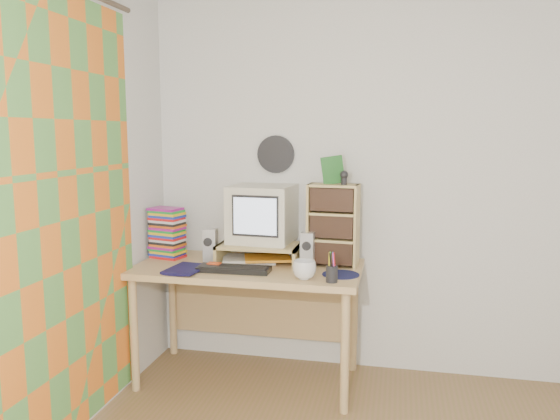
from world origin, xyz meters
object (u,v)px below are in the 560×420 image
at_px(keyboard, 234,269).
at_px(mug, 304,270).
at_px(diary, 171,266).
at_px(crt_monitor, 261,214).
at_px(dvd_stack, 167,236).
at_px(cd_rack, 333,225).
at_px(desk, 251,284).

distance_m(keyboard, mug, 0.45).
bearing_deg(diary, crt_monitor, 42.65).
relative_size(keyboard, diary, 1.81).
xyz_separation_m(dvd_stack, cd_rack, (1.10, 0.02, 0.11)).
distance_m(desk, crt_monitor, 0.45).
bearing_deg(mug, diary, 177.72).
relative_size(desk, crt_monitor, 3.63).
bearing_deg(mug, dvd_stack, 161.17).
bearing_deg(desk, keyboard, -101.29).
height_order(desk, crt_monitor, crt_monitor).
height_order(dvd_stack, mug, dvd_stack).
relative_size(desk, dvd_stack, 4.88).
bearing_deg(mug, cd_rack, 71.55).
height_order(mug, diary, mug).
xyz_separation_m(crt_monitor, dvd_stack, (-0.63, -0.04, -0.16)).
xyz_separation_m(cd_rack, diary, (-0.94, -0.32, -0.23)).
distance_m(dvd_stack, mug, 1.04).
xyz_separation_m(mug, diary, (-0.82, 0.03, -0.03)).
xyz_separation_m(keyboard, mug, (0.44, -0.07, 0.04)).
xyz_separation_m(keyboard, cd_rack, (0.56, 0.28, 0.24)).
distance_m(desk, diary, 0.52).
distance_m(desk, cd_rack, 0.65).
bearing_deg(cd_rack, desk, -168.33).
xyz_separation_m(desk, keyboard, (-0.04, -0.22, 0.15)).
height_order(desk, dvd_stack, dvd_stack).
distance_m(keyboard, dvd_stack, 0.61).
bearing_deg(keyboard, cd_rack, 25.46).
distance_m(keyboard, diary, 0.38).
relative_size(cd_rack, mug, 3.80).
xyz_separation_m(dvd_stack, mug, (0.98, -0.33, -0.09)).
xyz_separation_m(desk, dvd_stack, (-0.58, 0.04, 0.28)).
bearing_deg(crt_monitor, dvd_stack, -171.50).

